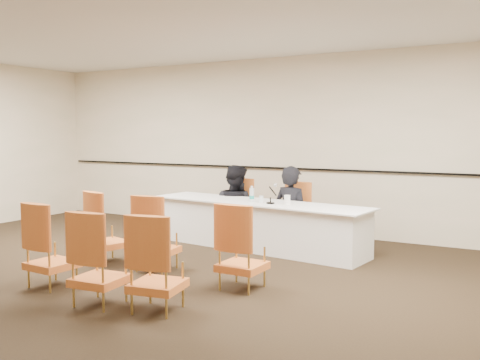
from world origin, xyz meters
name	(u,v)px	position (x,y,z in m)	size (l,w,h in m)	color
floor	(129,288)	(0.00, 0.00, 0.00)	(10.00, 10.00, 0.00)	black
ceiling	(124,9)	(0.00, 0.00, 3.00)	(10.00, 10.00, 0.00)	silver
wall_back	(284,145)	(0.00, 4.00, 1.50)	(10.00, 0.04, 3.00)	beige
wall_rail	(283,168)	(0.00, 3.96, 1.10)	(9.80, 0.04, 0.03)	black
panel_table	(257,225)	(0.26, 2.51, 0.35)	(3.48, 0.81, 0.70)	white
panelist_main	(291,219)	(0.59, 3.01, 0.39)	(0.59, 0.39, 1.63)	black
panelist_main_chair	(291,214)	(0.59, 3.01, 0.47)	(0.50, 0.50, 0.95)	#C55123
panelist_second	(235,214)	(-0.47, 3.13, 0.38)	(0.78, 0.61, 1.60)	black
panelist_second_chair	(235,208)	(-0.47, 3.13, 0.47)	(0.50, 0.50, 0.95)	#C55123
papers	(288,205)	(0.84, 2.34, 0.70)	(0.30, 0.22, 0.00)	white
microphone	(270,194)	(0.55, 2.38, 0.84)	(0.10, 0.21, 0.29)	black
water_bottle	(252,194)	(0.20, 2.46, 0.81)	(0.07, 0.07, 0.23)	teal
drinking_glass	(261,199)	(0.36, 2.46, 0.75)	(0.06, 0.06, 0.10)	white
coffee_cup	(287,200)	(0.81, 2.39, 0.77)	(0.09, 0.09, 0.14)	white
aud_chair_front_left	(108,227)	(-1.03, 0.76, 0.47)	(0.50, 0.50, 0.95)	#C55123
aud_chair_front_mid	(157,232)	(-0.22, 0.77, 0.47)	(0.50, 0.50, 0.95)	#C55123
aud_chair_front_right	(242,246)	(1.10, 0.60, 0.47)	(0.50, 0.50, 0.95)	#C55123
aud_chair_back_left	(52,244)	(-0.78, -0.37, 0.47)	(0.50, 0.50, 0.95)	#C55123
aud_chair_back_mid	(100,257)	(0.14, -0.58, 0.47)	(0.50, 0.50, 0.95)	#C55123
aud_chair_back_right	(158,262)	(0.76, -0.44, 0.47)	(0.50, 0.50, 0.95)	#C55123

